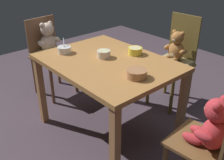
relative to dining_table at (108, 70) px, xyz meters
name	(u,v)px	position (x,y,z in m)	size (l,w,h in m)	color
ground_plane	(108,131)	(0.00, 0.00, -0.65)	(5.20, 5.20, 0.04)	#4A3B45
dining_table	(108,70)	(0.00, 0.00, 0.00)	(1.14, 0.86, 0.72)	#A7703A
teddy_chair_near_right	(212,134)	(1.01, -0.02, -0.07)	(0.41, 0.39, 0.92)	brown
teddy_chair_near_left	(50,48)	(-1.00, 0.00, -0.07)	(0.44, 0.44, 0.88)	brown
teddy_chair_far_center	(175,56)	(0.07, 0.86, -0.08)	(0.38, 0.41, 0.96)	brown
porridge_bowl_yellow_far_center	(135,51)	(0.05, 0.28, 0.12)	(0.13, 0.13, 0.06)	yellow
porridge_bowl_cream_center	(104,54)	(-0.08, 0.02, 0.12)	(0.12, 0.12, 0.06)	beige
porridge_bowl_terracotta_near_right	(137,73)	(0.38, -0.04, 0.12)	(0.15, 0.15, 0.06)	#B0774D
porridge_bowl_white_near_left	(64,50)	(-0.39, -0.17, 0.12)	(0.12, 0.12, 0.12)	silver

